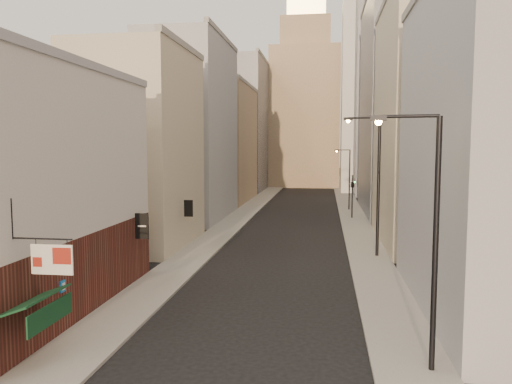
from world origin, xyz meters
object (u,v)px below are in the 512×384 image
(streetlamp_near, at_px, (429,228))
(traffic_light_right, at_px, (352,185))
(clock_tower, at_px, (305,101))
(streetlamp_far, at_px, (348,176))
(white_tower, at_px, (365,88))
(streetlamp_mid, at_px, (375,178))

(streetlamp_near, height_order, traffic_light_right, streetlamp_near)
(clock_tower, bearing_deg, streetlamp_far, -80.12)
(streetlamp_near, bearing_deg, traffic_light_right, 97.62)
(white_tower, bearing_deg, streetlamp_mid, -93.34)
(streetlamp_near, bearing_deg, clock_tower, 101.95)
(streetlamp_near, xyz_separation_m, streetlamp_mid, (-0.04, 19.16, 0.59))
(white_tower, bearing_deg, streetlamp_near, -92.43)
(clock_tower, height_order, streetlamp_far, clock_tower)
(traffic_light_right, bearing_deg, streetlamp_near, 113.75)
(streetlamp_far, bearing_deg, streetlamp_near, -102.91)
(streetlamp_near, xyz_separation_m, traffic_light_right, (-0.57, 38.94, -1.51))
(streetlamp_near, xyz_separation_m, streetlamp_far, (-0.75, 46.37, -0.86))
(traffic_light_right, bearing_deg, clock_tower, -58.48)
(white_tower, bearing_deg, streetlamp_far, -98.17)
(clock_tower, height_order, streetlamp_mid, clock_tower)
(white_tower, distance_m, traffic_light_right, 37.61)
(white_tower, distance_m, streetlamp_far, 30.68)
(streetlamp_mid, height_order, streetlamp_far, streetlamp_mid)
(clock_tower, xyz_separation_m, streetlamp_far, (7.13, -40.95, -13.17))
(white_tower, relative_size, streetlamp_far, 5.31)
(white_tower, xyz_separation_m, streetlamp_mid, (-3.16, -54.16, -12.68))
(traffic_light_right, bearing_deg, streetlamp_far, -65.65)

